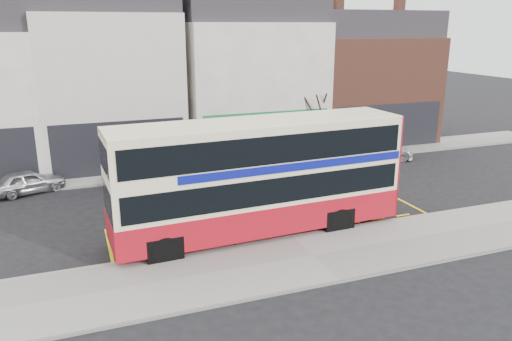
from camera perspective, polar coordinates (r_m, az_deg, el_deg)
name	(u,v)px	position (r m, az deg, el deg)	size (l,w,h in m)	color
ground	(288,235)	(20.81, 3.64, -7.38)	(120.00, 120.00, 0.00)	black
pavement	(313,257)	(18.91, 6.53, -9.76)	(40.00, 4.00, 0.15)	gray
kerb	(291,237)	(20.47, 4.08, -7.58)	(40.00, 0.15, 0.15)	gray
far_pavement	(214,166)	(30.57, -4.78, 0.54)	(50.00, 3.00, 0.15)	gray
road_markings	(273,221)	(22.16, 1.95, -5.82)	(14.00, 3.40, 0.01)	#FFEF0D
terrace_left	(109,76)	(32.57, -16.50, 10.31)	(8.00, 8.01, 11.80)	silver
terrace_green_shop	(246,75)	(34.45, -1.14, 10.83)	(9.00, 8.01, 11.30)	white
terrace_right	(360,78)	(38.42, 11.84, 10.32)	(9.00, 8.01, 10.30)	brown
double_decker_bus	(260,176)	(20.10, 0.40, -0.62)	(12.00, 3.25, 4.75)	#FFF4C2
bus_stop_post	(236,205)	(19.01, -2.29, -3.93)	(0.66, 0.14, 2.68)	black
car_silver	(28,182)	(28.17, -24.58, -1.16)	(1.44, 3.59, 1.22)	#AEAEB3
car_grey	(159,174)	(27.05, -11.03, -0.39)	(1.53, 4.38, 1.44)	#474950
car_white	(378,149)	(33.11, 13.79, 2.36)	(1.80, 4.43, 1.29)	silver
street_tree_right	(313,101)	(32.54, 6.52, 7.88)	(2.48, 2.48, 5.35)	#2E2114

